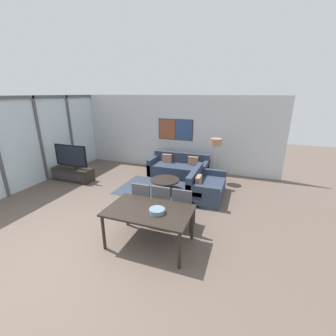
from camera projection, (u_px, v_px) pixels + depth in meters
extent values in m
plane|color=brown|center=(72.00, 255.00, 4.18)|extent=(24.00, 24.00, 0.00)
cube|color=silver|center=(170.00, 133.00, 8.66)|extent=(8.16, 0.06, 2.80)
cube|color=#2D2D33|center=(175.00, 130.00, 8.51)|extent=(1.37, 0.01, 0.79)
cube|color=brown|center=(167.00, 129.00, 8.61)|extent=(0.64, 0.02, 0.75)
cube|color=navy|center=(184.00, 130.00, 8.40)|extent=(0.64, 0.02, 0.75)
cube|color=silver|center=(40.00, 140.00, 7.36)|extent=(0.02, 5.53, 2.80)
cube|color=#515156|center=(32.00, 97.00, 6.92)|extent=(0.07, 5.53, 0.10)
cube|color=#515156|center=(40.00, 140.00, 7.35)|extent=(0.07, 0.08, 2.80)
cube|color=#515156|center=(71.00, 133.00, 8.58)|extent=(0.07, 0.08, 2.80)
cube|color=#333D4C|center=(165.00, 190.00, 6.98)|extent=(2.91, 1.68, 0.01)
cube|color=black|center=(73.00, 174.00, 7.71)|extent=(1.42, 0.48, 0.45)
cube|color=#2D2D33|center=(68.00, 176.00, 7.49)|extent=(1.31, 0.01, 0.25)
cube|color=#2D2D33|center=(72.00, 167.00, 7.63)|extent=(0.36, 0.20, 0.05)
cube|color=#2D2D33|center=(72.00, 165.00, 7.61)|extent=(0.06, 0.03, 0.08)
cube|color=black|center=(71.00, 156.00, 7.50)|extent=(1.25, 0.04, 0.73)
cube|color=black|center=(70.00, 156.00, 7.48)|extent=(1.16, 0.01, 0.65)
cube|color=#2D384C|center=(178.00, 170.00, 8.11)|extent=(2.09, 0.90, 0.42)
cube|color=#2D384C|center=(181.00, 163.00, 8.38)|extent=(2.09, 0.16, 0.78)
cube|color=#2D384C|center=(153.00, 165.00, 8.40)|extent=(0.14, 0.90, 0.60)
cube|color=#2D384C|center=(205.00, 171.00, 7.77)|extent=(0.14, 0.90, 0.60)
cube|color=#9E7556|center=(167.00, 158.00, 8.33)|extent=(0.36, 0.12, 0.30)
cube|color=#9E7556|center=(193.00, 161.00, 8.00)|extent=(0.36, 0.12, 0.30)
cube|color=#2D384C|center=(207.00, 190.00, 6.50)|extent=(0.90, 1.54, 0.42)
cube|color=#2D384C|center=(195.00, 182.00, 6.57)|extent=(0.16, 1.54, 0.78)
cube|color=#2D384C|center=(202.00, 197.00, 5.85)|extent=(0.90, 0.14, 0.60)
cube|color=#2D384C|center=(211.00, 178.00, 7.10)|extent=(0.90, 0.14, 0.60)
cube|color=#9E7556|center=(198.00, 181.00, 6.14)|extent=(0.12, 0.36, 0.30)
cylinder|color=black|center=(165.00, 190.00, 6.98)|extent=(0.40, 0.40, 0.03)
cylinder|color=black|center=(165.00, 185.00, 6.93)|extent=(0.16, 0.16, 0.31)
cylinder|color=black|center=(165.00, 180.00, 6.88)|extent=(0.88, 0.88, 0.04)
cube|color=black|center=(149.00, 210.00, 4.27)|extent=(1.62, 1.00, 0.04)
cylinder|color=black|center=(103.00, 232.00, 4.25)|extent=(0.06, 0.06, 0.72)
cylinder|color=black|center=(179.00, 251.00, 3.76)|extent=(0.06, 0.06, 0.72)
cylinder|color=black|center=(127.00, 211.00, 5.03)|extent=(0.06, 0.06, 0.72)
cylinder|color=black|center=(192.00, 223.00, 4.54)|extent=(0.06, 0.06, 0.72)
cube|color=#4C4C51|center=(145.00, 203.00, 5.23)|extent=(0.46, 0.46, 0.06)
cube|color=#4C4C51|center=(141.00, 195.00, 4.96)|extent=(0.42, 0.05, 0.52)
cylinder|color=black|center=(134.00, 214.00, 5.19)|extent=(0.04, 0.04, 0.40)
cylinder|color=black|center=(150.00, 217.00, 5.07)|extent=(0.04, 0.04, 0.40)
cylinder|color=black|center=(142.00, 206.00, 5.55)|extent=(0.04, 0.04, 0.40)
cylinder|color=black|center=(157.00, 209.00, 5.42)|extent=(0.04, 0.04, 0.40)
cube|color=#4C4C51|center=(164.00, 206.00, 5.11)|extent=(0.46, 0.46, 0.06)
cube|color=#4C4C51|center=(161.00, 198.00, 4.83)|extent=(0.42, 0.05, 0.52)
cylinder|color=black|center=(153.00, 217.00, 5.07)|extent=(0.04, 0.04, 0.40)
cylinder|color=black|center=(170.00, 221.00, 4.94)|extent=(0.04, 0.04, 0.40)
cylinder|color=black|center=(160.00, 209.00, 5.42)|extent=(0.04, 0.04, 0.40)
cylinder|color=black|center=(175.00, 212.00, 5.29)|extent=(0.04, 0.04, 0.40)
cube|color=#4C4C51|center=(184.00, 209.00, 4.96)|extent=(0.46, 0.46, 0.06)
cube|color=#4C4C51|center=(181.00, 201.00, 4.68)|extent=(0.42, 0.05, 0.52)
cylinder|color=black|center=(172.00, 221.00, 4.92)|extent=(0.04, 0.04, 0.40)
cylinder|color=black|center=(190.00, 225.00, 4.79)|extent=(0.04, 0.04, 0.40)
cylinder|color=black|center=(178.00, 212.00, 5.27)|extent=(0.04, 0.04, 0.40)
cylinder|color=black|center=(194.00, 215.00, 5.14)|extent=(0.04, 0.04, 0.40)
cylinder|color=slate|center=(157.00, 211.00, 4.14)|extent=(0.29, 0.29, 0.08)
torus|color=slate|center=(157.00, 209.00, 4.13)|extent=(0.30, 0.30, 0.02)
cylinder|color=#2D2D33|center=(213.00, 181.00, 7.69)|extent=(0.28, 0.28, 0.02)
cylinder|color=#B7B7BC|center=(215.00, 163.00, 7.49)|extent=(0.03, 0.03, 1.23)
cylinder|color=#9E7556|center=(216.00, 142.00, 7.26)|extent=(0.38, 0.38, 0.22)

